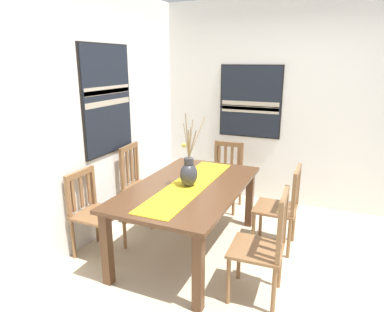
% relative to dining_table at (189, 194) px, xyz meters
% --- Properties ---
extents(ground_plane, '(6.40, 6.40, 0.03)m').
position_rel_dining_table_xyz_m(ground_plane, '(-0.11, -0.74, -0.64)').
color(ground_plane, beige).
extents(wall_back, '(6.40, 0.12, 2.70)m').
position_rel_dining_table_xyz_m(wall_back, '(-0.11, 1.12, 0.73)').
color(wall_back, silver).
rests_on(wall_back, ground_plane).
extents(wall_side, '(0.12, 6.40, 2.70)m').
position_rel_dining_table_xyz_m(wall_side, '(1.75, -0.74, 0.73)').
color(wall_side, silver).
rests_on(wall_side, ground_plane).
extents(dining_table, '(1.74, 1.02, 0.72)m').
position_rel_dining_table_xyz_m(dining_table, '(0.00, 0.00, 0.00)').
color(dining_table, '#51331E').
rests_on(dining_table, ground_plane).
extents(table_runner, '(1.60, 0.36, 0.01)m').
position_rel_dining_table_xyz_m(table_runner, '(-0.00, -0.00, 0.10)').
color(table_runner, gold).
rests_on(table_runner, dining_table).
extents(centerpiece_vase, '(0.30, 0.19, 0.74)m').
position_rel_dining_table_xyz_m(centerpiece_vase, '(-0.02, -0.01, 0.24)').
color(centerpiece_vase, '#333338').
rests_on(centerpiece_vase, dining_table).
extents(chair_0, '(0.43, 0.43, 0.87)m').
position_rel_dining_table_xyz_m(chair_0, '(-0.42, 0.87, -0.17)').
color(chair_0, brown).
rests_on(chair_0, ground_plane).
extents(chair_1, '(0.42, 0.42, 0.89)m').
position_rel_dining_table_xyz_m(chair_1, '(0.44, -0.84, -0.16)').
color(chair_1, brown).
rests_on(chair_1, ground_plane).
extents(chair_2, '(0.43, 0.43, 0.87)m').
position_rel_dining_table_xyz_m(chair_2, '(1.23, 0.01, -0.16)').
color(chair_2, brown).
rests_on(chair_2, ground_plane).
extents(chair_3, '(0.44, 0.44, 0.95)m').
position_rel_dining_table_xyz_m(chair_3, '(-0.43, -0.85, -0.15)').
color(chair_3, brown).
rests_on(chair_3, ground_plane).
extents(chair_4, '(0.45, 0.45, 0.95)m').
position_rel_dining_table_xyz_m(chair_4, '(0.42, 0.85, -0.14)').
color(chair_4, brown).
rests_on(chair_4, ground_plane).
extents(painting_on_back_wall, '(0.83, 0.05, 1.19)m').
position_rel_dining_table_xyz_m(painting_on_back_wall, '(0.17, 1.06, 0.88)').
color(painting_on_back_wall, black).
extents(painting_on_side_wall, '(0.05, 0.85, 0.98)m').
position_rel_dining_table_xyz_m(painting_on_side_wall, '(1.69, -0.16, 0.76)').
color(painting_on_side_wall, black).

